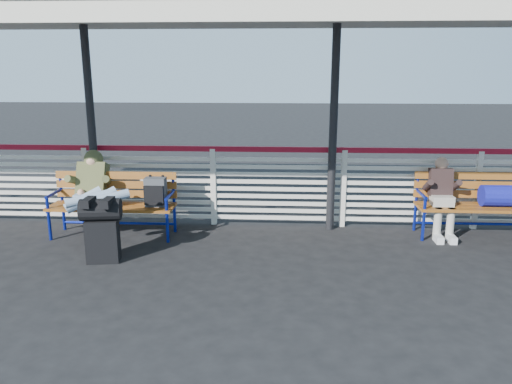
# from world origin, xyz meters

# --- Properties ---
(ground) EXTENTS (60.00, 60.00, 0.00)m
(ground) POSITION_xyz_m (0.00, 0.00, 0.00)
(ground) COLOR black
(ground) RESTS_ON ground
(fence) EXTENTS (12.08, 0.08, 1.24)m
(fence) POSITION_xyz_m (0.00, 1.90, 0.66)
(fence) COLOR silver
(fence) RESTS_ON ground
(canopy) EXTENTS (12.60, 3.60, 3.16)m
(canopy) POSITION_xyz_m (-0.00, 0.87, 3.04)
(canopy) COLOR silver
(canopy) RESTS_ON ground
(luggage_stack) EXTENTS (0.53, 0.35, 0.82)m
(luggage_stack) POSITION_xyz_m (-1.18, 0.26, 0.45)
(luggage_stack) COLOR black
(luggage_stack) RESTS_ON ground
(bench_left) EXTENTS (1.80, 0.56, 0.92)m
(bench_left) POSITION_xyz_m (-1.22, 1.30, 0.58)
(bench_left) COLOR #96561D
(bench_left) RESTS_ON ground
(bench_right) EXTENTS (1.80, 0.56, 0.92)m
(bench_right) POSITION_xyz_m (4.03, 1.55, 0.58)
(bench_right) COLOR #96561D
(bench_right) RESTS_ON ground
(traveler_man) EXTENTS (0.94, 1.64, 0.77)m
(traveler_man) POSITION_xyz_m (-1.53, 0.95, 0.70)
(traveler_man) COLOR #95AAC9
(traveler_man) RESTS_ON ground
(companion_person) EXTENTS (0.32, 0.66, 1.15)m
(companion_person) POSITION_xyz_m (3.37, 1.54, 0.60)
(companion_person) COLOR #AAA69A
(companion_person) RESTS_ON ground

